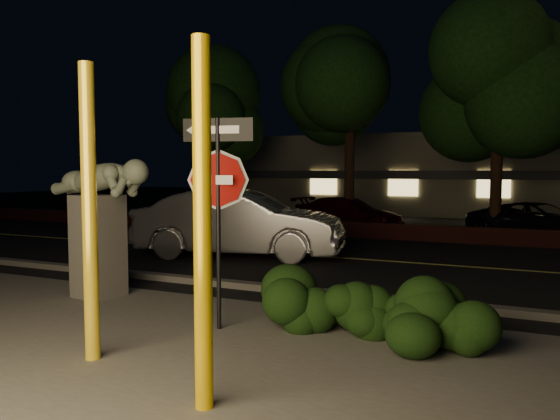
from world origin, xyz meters
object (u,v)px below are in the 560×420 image
object	(u,v)px
sculpture	(99,213)
parked_car_dark	(539,221)
parked_car_darkred	(348,214)
signpost	(218,180)
parked_car_red	(228,204)
silver_sedan	(240,223)
yellow_pole_left	(90,214)
yellow_pole_right	(203,227)

from	to	relation	value
sculpture	parked_car_dark	size ratio (longest dim) A/B	0.55
sculpture	parked_car_darkred	distance (m)	12.13
signpost	parked_car_red	distance (m)	15.98
sculpture	silver_sedan	xyz separation A→B (m)	(0.02, 4.88, -0.60)
parked_car_darkred	yellow_pole_left	bearing A→B (deg)	-165.59
sculpture	parked_car_red	size ratio (longest dim) A/B	0.53
parked_car_dark	yellow_pole_left	bearing A→B (deg)	-173.02
signpost	parked_car_dark	bearing A→B (deg)	59.40
signpost	sculpture	world-z (taller)	signpost
yellow_pole_right	parked_car_darkred	world-z (taller)	yellow_pole_right
yellow_pole_right	silver_sedan	size ratio (longest dim) A/B	0.64
yellow_pole_right	signpost	xyz separation A→B (m)	(-1.18, 2.21, 0.37)
parked_car_red	parked_car_dark	xyz separation A→B (m)	(11.98, -1.24, -0.17)
sculpture	parked_car_dark	xyz separation A→B (m)	(6.92, 11.79, -0.87)
yellow_pole_left	sculpture	size ratio (longest dim) A/B	1.43
parked_car_dark	parked_car_darkred	bearing A→B (deg)	112.78
parked_car_darkred	signpost	bearing A→B (deg)	-161.79
parked_car_red	parked_car_darkred	size ratio (longest dim) A/B	1.07
yellow_pole_left	silver_sedan	xyz separation A→B (m)	(-2.14, 7.33, -0.83)
yellow_pole_right	parked_car_red	world-z (taller)	yellow_pole_right
sculpture	parked_car_dark	distance (m)	13.70
yellow_pole_left	parked_car_red	size ratio (longest dim) A/B	0.76
signpost	sculpture	xyz separation A→B (m)	(-2.85, 0.80, -0.59)
yellow_pole_right	sculpture	bearing A→B (deg)	143.29
parked_car_red	silver_sedan	bearing A→B (deg)	-127.02
signpost	parked_car_darkred	xyz separation A→B (m)	(-2.27, 12.89, -1.44)
parked_car_darkred	yellow_pole_right	bearing A→B (deg)	-158.91
silver_sedan	parked_car_darkred	bearing A→B (deg)	-16.68
yellow_pole_left	parked_car_dark	distance (m)	15.05
yellow_pole_left	parked_car_darkred	bearing A→B (deg)	96.20
sculpture	parked_car_darkred	xyz separation A→B (m)	(0.58, 12.09, -0.85)
parked_car_red	parked_car_darkred	world-z (taller)	parked_car_red
sculpture	parked_car_red	bearing A→B (deg)	119.58
parked_car_dark	parked_car_red	bearing A→B (deg)	109.59
signpost	sculpture	bearing A→B (deg)	151.60
sculpture	parked_car_red	distance (m)	13.99
yellow_pole_right	signpost	distance (m)	2.53
yellow_pole_left	silver_sedan	size ratio (longest dim) A/B	0.65
yellow_pole_right	parked_car_red	distance (m)	18.45
parked_car_darkred	silver_sedan	bearing A→B (deg)	-176.27
yellow_pole_left	sculpture	world-z (taller)	yellow_pole_left
signpost	silver_sedan	distance (m)	6.47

